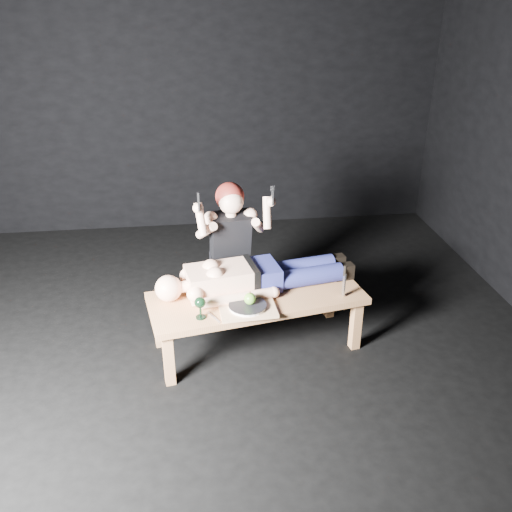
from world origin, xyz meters
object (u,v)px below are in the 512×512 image
object	(u,v)px
kneeling_woman	(229,248)
goblet	(200,308)
carving_knife	(344,281)
table	(257,321)
lying_man	(258,272)
serving_tray	(248,309)

from	to	relation	value
kneeling_woman	goblet	size ratio (longest dim) A/B	7.58
goblet	carving_knife	world-z (taller)	carving_knife
goblet	table	bearing A→B (deg)	30.77
kneeling_woman	goblet	xyz separation A→B (m)	(-0.26, -0.74, -0.08)
table	kneeling_woman	xyz separation A→B (m)	(-0.16, 0.49, 0.39)
lying_man	carving_knife	distance (m)	0.64
serving_tray	goblet	size ratio (longest dim) A/B	2.43
table	goblet	world-z (taller)	goblet
goblet	carving_knife	distance (m)	1.06
lying_man	table	bearing A→B (deg)	-110.29
kneeling_woman	serving_tray	xyz separation A→B (m)	(0.07, -0.68, -0.15)
serving_tray	carving_knife	xyz separation A→B (m)	(0.72, 0.10, 0.11)
lying_man	carving_knife	size ratio (longest dim) A/B	5.82
kneeling_woman	carving_knife	distance (m)	0.98
table	lying_man	distance (m)	0.37
kneeling_woman	goblet	distance (m)	0.79
lying_man	goblet	size ratio (longest dim) A/B	9.15
lying_man	goblet	world-z (taller)	lying_man
lying_man	kneeling_woman	world-z (taller)	kneeling_woman
lying_man	goblet	xyz separation A→B (m)	(-0.44, -0.38, -0.04)
lying_man	kneeling_woman	xyz separation A→B (m)	(-0.19, 0.36, 0.04)
kneeling_woman	carving_knife	size ratio (longest dim) A/B	4.83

